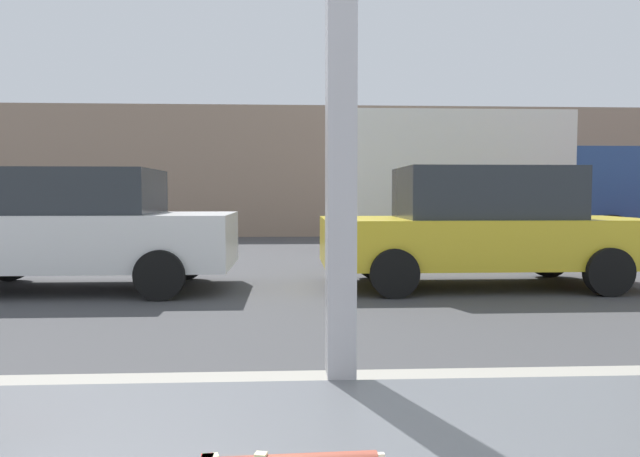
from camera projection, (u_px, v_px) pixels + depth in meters
The scene contains 5 objects.
ground_plane at pixel (296, 282), 9.01m from camera, with size 60.00×60.00×0.00m, color #424244.
building_facade_far at pixel (293, 172), 18.87m from camera, with size 28.00×1.20×4.08m, color gray.
parked_car_white at pixel (76, 228), 8.21m from camera, with size 4.33×2.00×1.68m.
parked_car_yellow at pixel (481, 227), 8.51m from camera, with size 4.57×1.98×1.72m.
box_truck at pixel (481, 179), 13.35m from camera, with size 6.48×2.44×3.10m.
Camera 1 is at (-0.09, -0.96, 1.34)m, focal length 33.12 mm.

